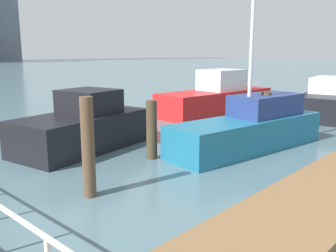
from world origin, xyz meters
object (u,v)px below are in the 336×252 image
Objects in this scene: moored_boat_0 at (83,127)px; moored_boat_3 at (251,127)px; moored_boat_4 at (332,100)px; moored_boat_2 at (217,98)px.

moored_boat_0 is 0.55× the size of moored_boat_3.
moored_boat_3 is 8.66m from moored_boat_4.
moored_boat_0 is at bearing -174.32° from moored_boat_2.
moored_boat_4 is at bearing -16.15° from moored_boat_0.
moored_boat_3 is at bearing -135.20° from moored_boat_2.
moored_boat_0 is 0.70× the size of moored_boat_2.
moored_boat_2 is 5.80m from moored_boat_4.
moored_boat_3 reaches higher than moored_boat_0.
moored_boat_0 is at bearing 163.85° from moored_boat_4.
moored_boat_3 is at bearing -47.05° from moored_boat_0.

